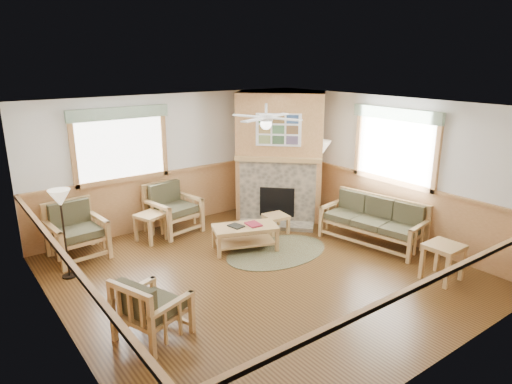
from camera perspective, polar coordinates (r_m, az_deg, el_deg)
floor at (r=7.55m, az=0.73°, el=-10.18°), size 6.00×6.00×0.01m
ceiling at (r=6.78m, az=0.82°, el=10.69°), size 6.00×6.00×0.01m
wall_back at (r=9.53m, az=-10.24°, el=3.91°), size 6.00×0.02×2.70m
wall_front at (r=5.15m, az=21.66°, el=-8.06°), size 6.00×0.02×2.70m
wall_left at (r=5.84m, az=-23.45°, el=-5.35°), size 0.02×6.00×2.70m
wall_right at (r=9.12m, az=15.96°, el=2.97°), size 0.02×6.00×2.70m
wainscot at (r=7.32m, az=0.75°, el=-6.30°), size 6.00×6.00×1.10m
fireplace at (r=9.84m, az=3.05°, el=4.55°), size 3.11×3.11×2.70m
window_back at (r=8.89m, az=-16.96°, el=10.28°), size 1.90×0.16×1.50m
window_right at (r=8.78m, az=17.45°, el=10.17°), size 0.16×1.90×1.50m
ceiling_fan at (r=7.21m, az=1.28°, el=10.71°), size 1.59×1.59×0.36m
sofa at (r=8.81m, az=14.33°, el=-3.62°), size 1.99×1.11×0.87m
armchair_back_left at (r=8.53m, az=-21.50°, el=-4.60°), size 0.93×0.93×0.97m
armchair_back_right at (r=9.25m, az=-10.29°, el=-2.02°), size 1.02×1.02×0.98m
armchair_left at (r=5.97m, az=-12.82°, el=-13.81°), size 0.94×0.94×0.83m
coffee_table at (r=8.34m, az=-1.36°, el=-5.74°), size 1.27×0.95×0.46m
end_table_chairs at (r=8.95m, az=-12.99°, el=-4.31°), size 0.61×0.60×0.54m
end_table_sofa at (r=7.82m, az=22.26°, el=-8.10°), size 0.54×0.52×0.59m
footstool at (r=9.14m, az=2.50°, el=-3.99°), size 0.48×0.48×0.38m
braided_rug at (r=8.34m, az=2.61°, el=-7.44°), size 2.47×2.47×0.01m
floor_lamp_left at (r=7.75m, az=-22.83°, el=-4.88°), size 0.42×0.42×1.46m
floor_lamp_right at (r=9.75m, az=8.01°, el=1.38°), size 0.51×0.51×1.74m
book_red at (r=8.29m, az=-0.33°, el=-3.95°), size 0.25×0.32×0.03m
book_dark at (r=8.23m, az=-2.51°, el=-4.18°), size 0.24×0.30×0.03m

